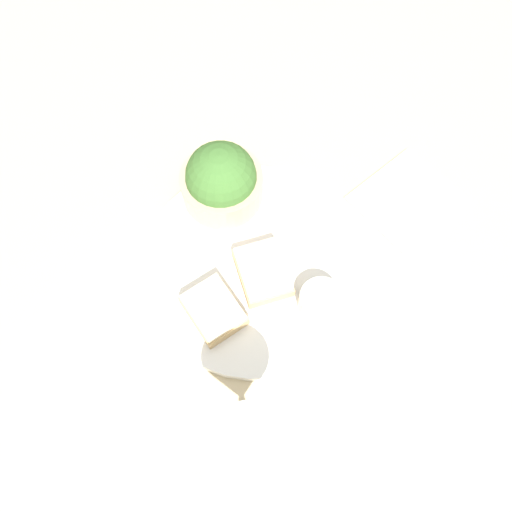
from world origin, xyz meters
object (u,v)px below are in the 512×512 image
wine_glass (250,454)px  napkin (406,199)px  cheese_toast_near (263,272)px  sauce_ramekin (319,304)px  cheese_toast_far (213,309)px  salad_bowl (221,181)px

wine_glass → napkin: bearing=-85.5°
cheese_toast_near → napkin: size_ratio=0.65×
sauce_ramekin → cheese_toast_far: size_ratio=0.62×
sauce_ramekin → cheese_toast_near: (0.08, 0.01, -0.01)m
sauce_ramekin → cheese_toast_near: size_ratio=0.55×
cheese_toast_far → napkin: (-0.11, -0.30, -0.02)m
salad_bowl → cheese_toast_far: salad_bowl is taller
salad_bowl → napkin: bearing=-142.8°
sauce_ramekin → wine_glass: bearing=101.8°
wine_glass → cheese_toast_far: bearing=-37.3°
salad_bowl → sauce_ramekin: 0.21m
sauce_ramekin → salad_bowl: bearing=-16.5°
cheese_toast_far → napkin: size_ratio=0.58×
cheese_toast_near → cheese_toast_far: bearing=75.9°
salad_bowl → wine_glass: bearing=133.8°
cheese_toast_near → wine_glass: size_ratio=0.58×
wine_glass → napkin: (0.03, -0.40, -0.12)m
cheese_toast_near → wine_glass: (-0.12, 0.18, 0.10)m
sauce_ramekin → napkin: 0.22m
cheese_toast_near → cheese_toast_far: size_ratio=1.12×
napkin → cheese_toast_far: bearing=69.9°
cheese_toast_far → wine_glass: wine_glass is taller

